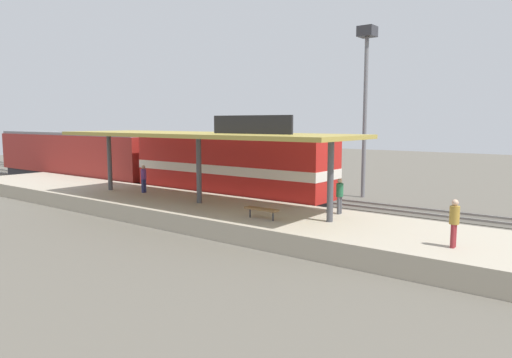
% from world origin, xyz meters
% --- Properties ---
extents(ground_plane, '(120.00, 120.00, 0.00)m').
position_xyz_m(ground_plane, '(2.00, 0.00, 0.00)').
color(ground_plane, '#5B564C').
extents(track_near, '(3.20, 110.00, 0.16)m').
position_xyz_m(track_near, '(0.00, 0.00, 0.03)').
color(track_near, '#4E4941').
rests_on(track_near, ground).
extents(track_far, '(3.20, 110.00, 0.16)m').
position_xyz_m(track_far, '(4.60, 0.00, 0.03)').
color(track_far, '#4E4941').
rests_on(track_far, ground).
extents(platform, '(6.00, 44.00, 0.90)m').
position_xyz_m(platform, '(-4.60, 0.00, 0.45)').
color(platform, '#A89E89').
rests_on(platform, ground).
extents(station_canopy, '(5.20, 18.00, 4.70)m').
position_xyz_m(station_canopy, '(-4.60, -0.09, 4.53)').
color(station_canopy, '#47474C').
rests_on(station_canopy, platform).
extents(platform_bench, '(0.44, 1.70, 0.50)m').
position_xyz_m(platform_bench, '(-6.00, -5.28, 1.34)').
color(platform_bench, '#333338').
rests_on(platform_bench, platform).
extents(locomotive, '(2.93, 14.43, 4.44)m').
position_xyz_m(locomotive, '(0.00, 1.78, 2.41)').
color(locomotive, '#28282D').
rests_on(locomotive, track_near).
extents(passenger_carriage_single, '(2.90, 20.00, 4.24)m').
position_xyz_m(passenger_carriage_single, '(0.00, 19.78, 2.31)').
color(passenger_carriage_single, '#28282D').
rests_on(passenger_carriage_single, track_near).
extents(light_mast, '(1.10, 1.10, 11.70)m').
position_xyz_m(light_mast, '(7.80, -3.87, 8.40)').
color(light_mast, slate).
rests_on(light_mast, ground).
extents(person_waiting, '(0.34, 0.34, 1.71)m').
position_xyz_m(person_waiting, '(-4.02, 5.37, 1.85)').
color(person_waiting, navy).
rests_on(person_waiting, platform).
extents(person_walking, '(0.34, 0.34, 1.71)m').
position_xyz_m(person_walking, '(-2.74, -7.50, 1.85)').
color(person_walking, '#4C4C51').
rests_on(person_walking, platform).
extents(person_boarding, '(0.34, 0.34, 1.71)m').
position_xyz_m(person_boarding, '(-5.76, -13.51, 1.85)').
color(person_boarding, maroon).
rests_on(person_boarding, platform).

